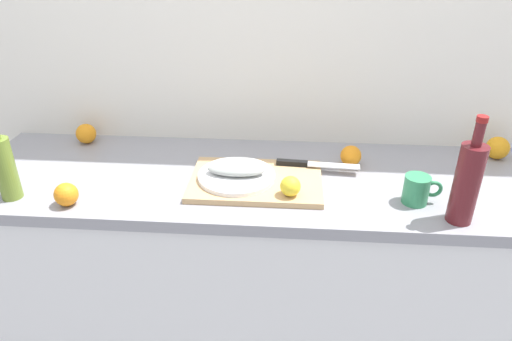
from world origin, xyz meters
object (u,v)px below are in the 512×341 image
(fish_fillet, at_px, (236,169))
(olive_oil_bottle, at_px, (5,167))
(chef_knife, at_px, (307,164))
(lemon_0, at_px, (290,186))
(wine_bottle, at_px, (467,182))
(coffee_mug_0, at_px, (417,190))
(white_plate, at_px, (237,176))
(cutting_board, at_px, (256,181))
(orange_0, at_px, (351,156))

(fish_fillet, height_order, olive_oil_bottle, olive_oil_bottle)
(chef_knife, relative_size, lemon_0, 4.51)
(wine_bottle, bearing_deg, coffee_mug_0, 138.66)
(coffee_mug_0, bearing_deg, wine_bottle, -41.34)
(lemon_0, bearing_deg, white_plate, 151.44)
(chef_knife, bearing_deg, cutting_board, -145.69)
(chef_knife, height_order, coffee_mug_0, coffee_mug_0)
(lemon_0, relative_size, coffee_mug_0, 0.54)
(olive_oil_bottle, bearing_deg, lemon_0, 2.92)
(fish_fillet, height_order, lemon_0, lemon_0)
(white_plate, bearing_deg, cutting_board, 0.88)
(fish_fillet, distance_m, olive_oil_bottle, 0.72)
(cutting_board, bearing_deg, white_plate, -179.12)
(fish_fillet, distance_m, orange_0, 0.43)
(chef_knife, xyz_separation_m, olive_oil_bottle, (-0.94, -0.25, 0.08))
(cutting_board, height_order, olive_oil_bottle, olive_oil_bottle)
(cutting_board, distance_m, white_plate, 0.07)
(lemon_0, bearing_deg, chef_knife, 74.03)
(cutting_board, xyz_separation_m, lemon_0, (0.11, -0.10, 0.04))
(lemon_0, bearing_deg, coffee_mug_0, 2.78)
(cutting_board, relative_size, wine_bottle, 1.34)
(white_plate, bearing_deg, orange_0, 22.29)
(orange_0, bearing_deg, fish_fillet, -157.71)
(coffee_mug_0, bearing_deg, cutting_board, 171.03)
(white_plate, distance_m, orange_0, 0.43)
(lemon_0, xyz_separation_m, coffee_mug_0, (0.39, 0.02, -0.01))
(chef_knife, xyz_separation_m, wine_bottle, (0.44, -0.27, 0.10))
(white_plate, bearing_deg, lemon_0, -28.56)
(cutting_board, height_order, fish_fillet, fish_fillet)
(cutting_board, relative_size, coffee_mug_0, 3.68)
(chef_knife, xyz_separation_m, orange_0, (0.16, 0.06, 0.01))
(wine_bottle, bearing_deg, chef_knife, 148.07)
(white_plate, xyz_separation_m, orange_0, (0.39, 0.16, 0.01))
(lemon_0, relative_size, olive_oil_bottle, 0.24)
(olive_oil_bottle, bearing_deg, coffee_mug_0, 2.88)
(cutting_board, xyz_separation_m, orange_0, (0.33, 0.16, 0.03))
(coffee_mug_0, bearing_deg, olive_oil_bottle, -177.12)
(chef_knife, distance_m, wine_bottle, 0.53)
(white_plate, height_order, orange_0, orange_0)
(white_plate, xyz_separation_m, coffee_mug_0, (0.57, -0.08, 0.02))
(fish_fillet, bearing_deg, coffee_mug_0, -7.86)
(chef_knife, xyz_separation_m, coffee_mug_0, (0.33, -0.18, 0.02))
(fish_fillet, relative_size, orange_0, 2.59)
(cutting_board, xyz_separation_m, white_plate, (-0.07, -0.00, 0.02))
(fish_fillet, xyz_separation_m, wine_bottle, (0.68, -0.17, 0.08))
(olive_oil_bottle, bearing_deg, fish_fillet, 11.50)
(fish_fillet, height_order, wine_bottle, wine_bottle)
(cutting_board, relative_size, chef_knife, 1.51)
(white_plate, height_order, wine_bottle, wine_bottle)
(cutting_board, bearing_deg, chef_knife, 30.55)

